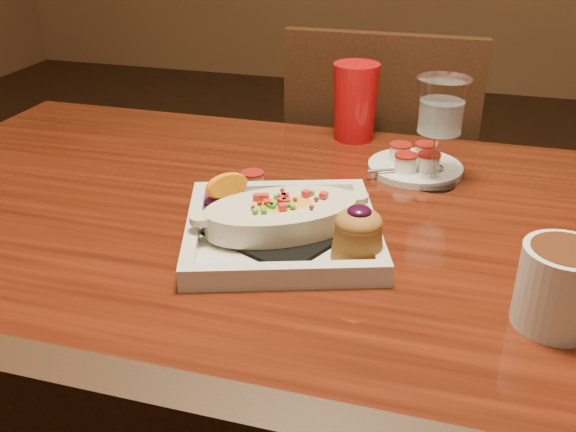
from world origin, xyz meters
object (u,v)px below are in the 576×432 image
(plate, at_px, (289,223))
(saucer, at_px, (414,164))
(goblet, at_px, (441,112))
(chair_far, at_px, (380,203))
(coffee_mug, at_px, (563,284))
(red_tumbler, at_px, (355,102))
(table, at_px, (320,296))

(plate, bearing_deg, saucer, 45.90)
(plate, height_order, goblet, goblet)
(chair_far, relative_size, coffee_mug, 7.32)
(goblet, bearing_deg, chair_far, 108.06)
(plate, distance_m, goblet, 0.32)
(saucer, distance_m, red_tumbler, 0.19)
(table, xyz_separation_m, saucer, (0.10, 0.27, 0.11))
(saucer, bearing_deg, goblet, -51.45)
(coffee_mug, xyz_separation_m, goblet, (-0.16, 0.34, 0.07))
(saucer, bearing_deg, plate, -115.49)
(table, xyz_separation_m, coffee_mug, (0.29, -0.12, 0.15))
(plate, relative_size, coffee_mug, 2.56)
(goblet, relative_size, red_tumbler, 1.21)
(chair_far, relative_size, red_tumbler, 6.43)
(goblet, distance_m, red_tumbler, 0.25)
(chair_far, bearing_deg, table, 90.00)
(table, xyz_separation_m, goblet, (0.13, 0.22, 0.22))
(table, distance_m, plate, 0.13)
(goblet, bearing_deg, saucer, 128.55)
(chair_far, height_order, coffee_mug, chair_far)
(coffee_mug, relative_size, goblet, 0.72)
(table, bearing_deg, chair_far, 90.00)
(red_tumbler, bearing_deg, coffee_mug, -57.96)
(red_tumbler, bearing_deg, goblet, -46.86)
(plate, distance_m, coffee_mug, 0.35)
(plate, bearing_deg, coffee_mug, -35.09)
(saucer, bearing_deg, table, -109.74)
(plate, bearing_deg, goblet, 35.96)
(coffee_mug, relative_size, saucer, 0.80)
(plate, xyz_separation_m, goblet, (0.17, 0.25, 0.09))
(table, relative_size, chair_far, 1.61)
(table, bearing_deg, coffee_mug, -22.37)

